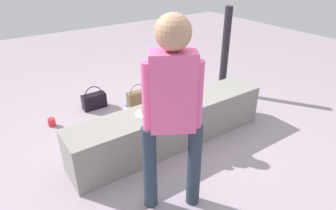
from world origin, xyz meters
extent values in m
plane|color=#9C8D99|center=(0.00, 0.00, 0.00)|extent=(12.00, 12.00, 0.00)
cube|color=gray|center=(0.00, 0.00, 0.24)|extent=(2.33, 0.44, 0.48)
cylinder|color=#1E2147|center=(-0.10, -0.08, 0.52)|extent=(0.12, 0.26, 0.08)
cylinder|color=#1E2147|center=(0.01, -0.06, 0.52)|extent=(0.12, 0.26, 0.08)
cube|color=#E74E3F|center=(-0.06, 0.04, 0.66)|extent=(0.23, 0.17, 0.28)
sphere|color=tan|center=(-0.06, 0.04, 0.88)|extent=(0.16, 0.16, 0.16)
cylinder|color=tan|center=(-0.18, 0.02, 0.65)|extent=(0.05, 0.05, 0.21)
cylinder|color=tan|center=(0.05, 0.06, 0.65)|extent=(0.05, 0.05, 0.21)
cylinder|color=#273441|center=(-0.36, -0.83, 0.39)|extent=(0.12, 0.12, 0.77)
cylinder|color=#273441|center=(-0.67, -0.65, 0.39)|extent=(0.12, 0.12, 0.77)
cube|color=#E45B95|center=(-0.52, -0.74, 1.07)|extent=(0.38, 0.34, 0.59)
sphere|color=tan|center=(-0.52, -0.74, 1.49)|extent=(0.25, 0.25, 0.25)
cylinder|color=#E45B95|center=(-0.37, -0.82, 1.02)|extent=(0.09, 0.09, 0.56)
cylinder|color=#E45B95|center=(-0.66, -0.65, 1.02)|extent=(0.09, 0.09, 0.56)
cylinder|color=white|center=(-0.32, 0.00, 0.48)|extent=(0.22, 0.22, 0.01)
cylinder|color=#8F5F36|center=(-0.32, 0.00, 0.51)|extent=(0.10, 0.10, 0.04)
cylinder|color=brown|center=(-0.32, 0.00, 0.54)|extent=(0.10, 0.10, 0.01)
cube|color=silver|center=(-0.25, -0.01, 0.49)|extent=(0.11, 0.04, 0.00)
cube|color=#4C99E0|center=(0.89, 1.32, 0.15)|extent=(0.19, 0.11, 0.29)
torus|color=white|center=(0.85, 1.32, 0.29)|extent=(0.08, 0.01, 0.08)
torus|color=white|center=(0.93, 1.32, 0.29)|extent=(0.08, 0.01, 0.08)
cylinder|color=black|center=(1.44, 0.68, 0.02)|extent=(0.36, 0.36, 0.04)
cylinder|color=black|center=(1.44, 0.68, 0.67)|extent=(0.11, 0.11, 1.25)
cylinder|color=silver|center=(-0.17, 0.76, 0.08)|extent=(0.07, 0.07, 0.17)
cone|color=silver|center=(-0.17, 0.76, 0.18)|extent=(0.06, 0.06, 0.03)
cylinder|color=blue|center=(-0.17, 0.76, 0.20)|extent=(0.03, 0.03, 0.02)
cylinder|color=red|center=(-1.03, 1.15, 0.05)|extent=(0.09, 0.09, 0.10)
cube|color=white|center=(1.03, 0.44, 0.06)|extent=(0.36, 0.36, 0.11)
cube|color=black|center=(-0.40, 1.30, 0.11)|extent=(0.32, 0.14, 0.21)
torus|color=black|center=(-0.40, 1.30, 0.21)|extent=(0.24, 0.01, 0.24)
cube|color=brown|center=(0.11, 0.98, 0.12)|extent=(0.29, 0.11, 0.24)
torus|color=brown|center=(0.11, 0.98, 0.24)|extent=(0.22, 0.01, 0.22)
camera|label=1|loc=(-1.59, -2.24, 1.94)|focal=30.92mm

